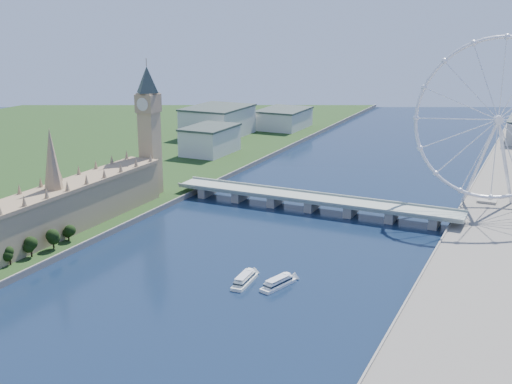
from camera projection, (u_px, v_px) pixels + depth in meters
The scene contains 7 objects.
parliament_range at pixel (56, 211), 413.94m from camera, with size 24.00×200.00×70.00m.
big_ben at pixel (149, 114), 494.96m from camera, with size 20.02×20.02×110.00m.
westminster_bridge at pixel (312, 201), 477.56m from camera, with size 220.00×22.00×9.50m.
london_eye at pixel (498, 120), 459.64m from camera, with size 113.60×39.12×124.30m.
city_skyline at pixel (432, 134), 684.97m from camera, with size 505.00×280.00×32.00m.
tour_boat_near at pixel (245, 284), 348.56m from camera, with size 6.82×26.85×5.90m, color white, non-canonical shape.
tour_boat_far at pixel (278, 287), 344.41m from camera, with size 6.74×26.54×5.83m, color white, non-canonical shape.
Camera 1 is at (157.90, -131.97, 142.06)m, focal length 45.00 mm.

